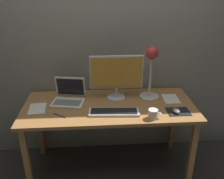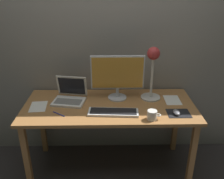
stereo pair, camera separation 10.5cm
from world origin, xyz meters
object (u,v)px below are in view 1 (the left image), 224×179
keyboard_main (114,112)px  desk_lamp (151,65)px  laptop (69,95)px  mouse (176,111)px  monitor (116,75)px  coffee_mug (153,114)px  pen (59,115)px

keyboard_main → desk_lamp: (0.38, 0.30, 0.33)m
laptop → mouse: (0.96, -0.30, -0.04)m
laptop → desk_lamp: bearing=2.3°
desk_lamp → mouse: desk_lamp is taller
monitor → laptop: (-0.46, -0.03, -0.18)m
coffee_mug → pen: coffee_mug is taller
keyboard_main → coffee_mug: 0.34m
mouse → desk_lamp: bearing=118.0°
pen → coffee_mug: bearing=-6.8°
desk_lamp → laptop: bearing=-177.7°
laptop → coffee_mug: bearing=-27.0°
monitor → desk_lamp: (0.33, -0.00, 0.09)m
coffee_mug → laptop: bearing=153.0°
keyboard_main → mouse: mouse is taller
monitor → mouse: size_ratio=5.29×
monitor → keyboard_main: 0.38m
keyboard_main → desk_lamp: desk_lamp is taller
keyboard_main → coffee_mug: bearing=-18.5°
keyboard_main → mouse: (0.55, -0.03, 0.01)m
laptop → mouse: size_ratio=3.48×
desk_lamp → keyboard_main: bearing=-141.6°
keyboard_main → monitor: bearing=81.2°
desk_lamp → coffee_mug: bearing=-97.2°
laptop → coffee_mug: size_ratio=2.84×
keyboard_main → desk_lamp: bearing=38.4°
coffee_mug → pen: bearing=173.2°
laptop → coffee_mug: 0.82m
keyboard_main → laptop: (-0.41, 0.27, 0.05)m
monitor → coffee_mug: bearing=-55.8°
mouse → pen: (-1.02, 0.02, -0.02)m
laptop → desk_lamp: (0.79, 0.03, 0.28)m
laptop → pen: bearing=-103.1°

